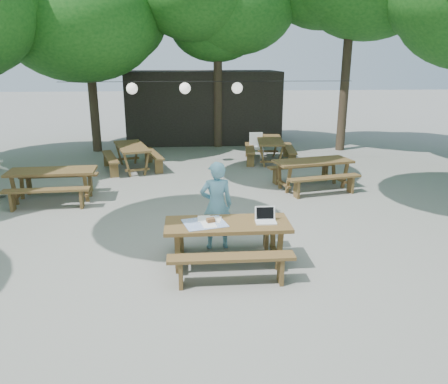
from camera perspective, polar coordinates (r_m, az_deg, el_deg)
ground at (r=8.36m, az=-3.58°, el=-5.98°), size 80.00×80.00×0.00m
pavilion at (r=18.30m, az=-2.70°, el=11.15°), size 6.00×3.00×2.80m
main_picnic_table at (r=7.13m, az=0.45°, el=-6.75°), size 2.00×1.58×0.75m
picnic_table_nw at (r=11.15m, az=-21.40°, el=0.88°), size 2.04×1.68×0.75m
picnic_table_ne at (r=11.61m, az=11.44°, el=2.34°), size 2.19×1.95×0.75m
picnic_table_far_w at (r=13.62m, az=-11.91°, el=4.47°), size 2.06×2.27×0.75m
picnic_table_far_e at (r=14.49m, az=5.97°, el=5.48°), size 1.77×2.07×0.75m
woman at (r=7.66m, az=-1.00°, el=-1.77°), size 0.61×0.43×1.58m
plastic_chair at (r=14.74m, az=4.27°, el=5.20°), size 0.45×0.45×0.90m
laptop at (r=7.05m, az=5.44°, el=-3.39°), size 0.33×0.27×0.24m
tabletop_clutter at (r=6.98m, az=-2.34°, el=-3.98°), size 0.77×0.69×0.08m
paper_lanterns at (r=13.72m, az=-5.06°, el=13.36°), size 9.00×0.34×0.38m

